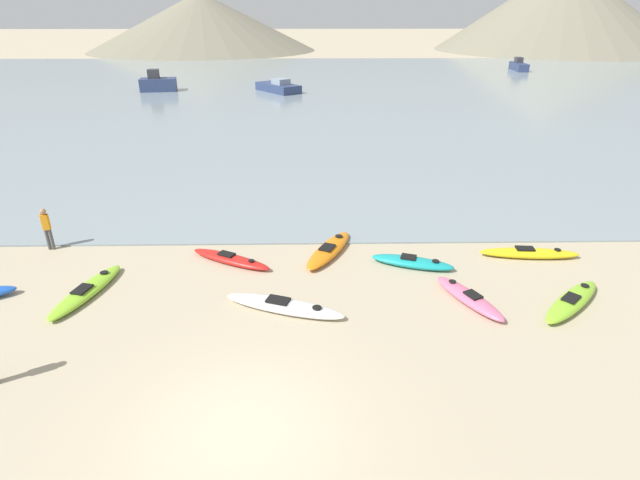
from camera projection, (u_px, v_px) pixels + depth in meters
name	position (u px, v px, depth m)	size (l,w,h in m)	color
ground_plane	(242.00, 432.00, 9.92)	(400.00, 400.00, 0.00)	tan
bay_water	(296.00, 92.00, 49.39)	(160.00, 70.00, 0.06)	gray
far_hill_left	(202.00, 22.00, 94.42)	(42.87, 42.87, 10.27)	gray
far_hill_midleft	(562.00, 7.00, 93.38)	(45.87, 45.87, 15.29)	gray
kayak_on_sand_0	(86.00, 291.00, 14.59)	(1.45, 3.30, 0.31)	#8CCC2D
kayak_on_sand_1	(529.00, 253.00, 16.77)	(3.32, 0.85, 0.35)	yellow
kayak_on_sand_3	(284.00, 306.00, 13.85)	(3.55, 1.85, 0.32)	white
kayak_on_sand_4	(412.00, 262.00, 16.19)	(2.74, 1.50, 0.35)	teal
kayak_on_sand_5	(469.00, 298.00, 14.21)	(1.72, 2.67, 0.35)	#E5668C
kayak_on_sand_6	(329.00, 250.00, 17.02)	(2.04, 3.19, 0.34)	orange
kayak_on_sand_7	(231.00, 259.00, 16.42)	(2.93, 1.93, 0.31)	red
kayak_on_sand_8	(572.00, 301.00, 14.02)	(2.72, 2.59, 0.36)	#8CCC2D
person_near_waterline	(47.00, 226.00, 17.03)	(0.31, 0.21, 1.51)	#4C4C4C
moored_boat_0	(158.00, 83.00, 49.39)	(3.67, 2.37, 2.06)	navy
moored_boat_1	(278.00, 87.00, 49.08)	(4.77, 5.37, 1.29)	navy
moored_boat_2	(519.00, 66.00, 65.61)	(1.71, 4.71, 1.60)	navy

